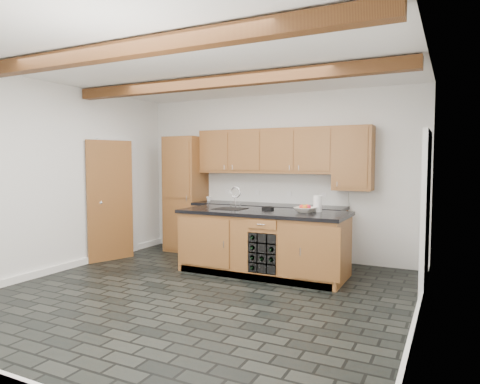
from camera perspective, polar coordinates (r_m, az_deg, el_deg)
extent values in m
plane|color=black|center=(5.46, -5.51, -13.47)|extent=(5.00, 5.00, 0.00)
plane|color=white|center=(7.45, 4.69, 2.15)|extent=(5.00, 0.00, 5.00)
plane|color=white|center=(6.88, -23.52, 1.68)|extent=(0.00, 5.00, 5.00)
plane|color=white|center=(4.43, 22.95, 0.59)|extent=(0.00, 5.00, 5.00)
plane|color=white|center=(5.34, -5.72, 16.54)|extent=(5.00, 5.00, 0.00)
cube|color=#563416|center=(4.38, -14.57, 17.91)|extent=(4.90, 0.15, 0.15)
cube|color=#563416|center=(5.83, -2.45, 14.49)|extent=(4.90, 0.15, 0.15)
cube|color=white|center=(7.04, -23.10, -9.36)|extent=(0.04, 5.00, 0.10)
cube|color=white|center=(4.70, 22.23, -16.07)|extent=(0.04, 5.00, 0.10)
cube|color=white|center=(3.74, -27.80, -21.62)|extent=(5.00, 0.04, 0.10)
cube|color=white|center=(7.78, -15.94, -0.71)|extent=(0.06, 0.94, 2.04)
cube|color=#935D2F|center=(7.43, -16.91, -1.11)|extent=(0.31, 0.77, 2.00)
cube|color=white|center=(5.95, 23.49, -2.30)|extent=(0.06, 0.98, 2.04)
cube|color=black|center=(5.95, 23.73, -2.50)|extent=(0.02, 0.86, 1.96)
cube|color=#935D2F|center=(7.98, -7.20, -0.26)|extent=(0.65, 0.60, 2.10)
cube|color=#935D2F|center=(7.28, 3.58, -5.49)|extent=(2.60, 0.60, 0.88)
cube|color=black|center=(7.22, 3.60, -1.84)|extent=(2.64, 0.62, 0.05)
cube|color=white|center=(7.46, 4.48, 0.54)|extent=(2.60, 0.02, 0.52)
cube|color=#935D2F|center=(7.34, 3.29, 5.45)|extent=(2.40, 0.35, 0.75)
cube|color=#935D2F|center=(6.88, 14.87, 4.38)|extent=(0.60, 0.35, 1.00)
cube|color=#935D2F|center=(6.34, 3.10, -6.91)|extent=(2.40, 0.90, 0.88)
cube|color=black|center=(6.27, 3.12, -2.73)|extent=(2.46, 0.96, 0.05)
cube|color=#935D2F|center=(6.25, -4.71, -6.69)|extent=(0.80, 0.02, 0.70)
cube|color=#935D2F|center=(5.59, 10.23, -8.03)|extent=(0.60, 0.02, 0.70)
cube|color=black|center=(6.00, 3.50, -7.92)|extent=(0.42, 0.30, 0.56)
cylinder|color=black|center=(5.92, 4.60, -8.77)|extent=(0.07, 0.26, 0.07)
cylinder|color=black|center=(5.98, 2.11, -5.91)|extent=(0.07, 0.26, 0.07)
cylinder|color=black|center=(6.00, 2.11, -7.23)|extent=(0.07, 0.26, 0.07)
cylinder|color=black|center=(6.06, 2.10, -9.82)|extent=(0.07, 0.26, 0.07)
cylinder|color=black|center=(6.03, 2.11, -8.53)|extent=(0.07, 0.26, 0.07)
cylinder|color=black|center=(5.90, 4.61, -7.45)|extent=(0.07, 0.26, 0.07)
cylinder|color=black|center=(5.98, 3.34, -8.65)|extent=(0.07, 0.26, 0.07)
cube|color=black|center=(6.50, -1.34, -2.30)|extent=(0.45, 0.40, 0.02)
cylinder|color=silver|center=(6.65, -0.61, -1.25)|extent=(0.02, 0.02, 0.20)
torus|color=silver|center=(6.64, -0.61, -0.05)|extent=(0.18, 0.02, 0.18)
cylinder|color=silver|center=(6.69, -1.22, -1.73)|extent=(0.02, 0.02, 0.08)
cylinder|color=silver|center=(6.62, 0.01, -1.80)|extent=(0.02, 0.02, 0.08)
cube|color=black|center=(6.40, 3.73, -2.20)|extent=(0.18, 0.12, 0.04)
cylinder|color=black|center=(6.40, 3.73, -1.98)|extent=(0.11, 0.11, 0.01)
imported|color=silver|center=(6.13, 8.67, -2.35)|extent=(0.34, 0.34, 0.07)
sphere|color=red|center=(6.11, 9.12, -2.00)|extent=(0.07, 0.07, 0.07)
sphere|color=orange|center=(6.16, 8.95, -1.95)|extent=(0.07, 0.07, 0.07)
sphere|color=olive|center=(6.16, 8.40, -1.94)|extent=(0.07, 0.07, 0.07)
sphere|color=red|center=(6.11, 8.22, -1.99)|extent=(0.07, 0.07, 0.07)
sphere|color=#CC6517|center=(6.07, 8.66, -2.03)|extent=(0.07, 0.07, 0.07)
cylinder|color=white|center=(6.21, 10.31, -1.53)|extent=(0.12, 0.12, 0.24)
imported|color=white|center=(7.78, -4.19, -0.93)|extent=(0.10, 0.10, 0.08)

